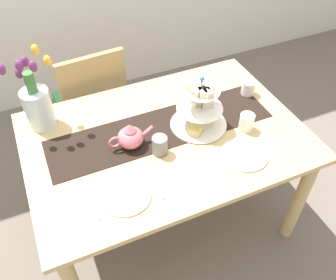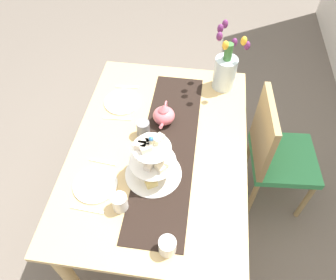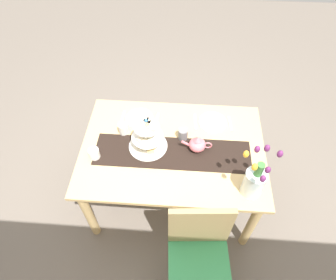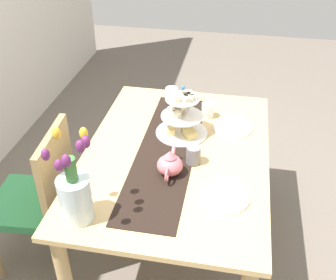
# 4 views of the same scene
# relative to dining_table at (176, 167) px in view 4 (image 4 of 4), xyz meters

# --- Properties ---
(ground_plane) EXTENTS (8.00, 8.00, 0.00)m
(ground_plane) POSITION_rel_dining_table_xyz_m (0.00, 0.00, -0.62)
(ground_plane) COLOR #6B6056
(dining_table) EXTENTS (1.43, 0.99, 0.73)m
(dining_table) POSITION_rel_dining_table_xyz_m (0.00, 0.00, 0.00)
(dining_table) COLOR tan
(dining_table) RESTS_ON ground_plane
(chair_left) EXTENTS (0.45, 0.45, 0.91)m
(chair_left) POSITION_rel_dining_table_xyz_m (-0.23, 0.72, -0.12)
(chair_left) COLOR #9C8254
(chair_left) RESTS_ON ground_plane
(table_runner) EXTENTS (1.20, 0.31, 0.00)m
(table_runner) POSITION_rel_dining_table_xyz_m (0.00, 0.05, 0.11)
(table_runner) COLOR black
(table_runner) RESTS_ON dining_table
(tiered_cake_stand) EXTENTS (0.30, 0.30, 0.30)m
(tiered_cake_stand) POSITION_rel_dining_table_xyz_m (0.19, -0.00, 0.21)
(tiered_cake_stand) COLOR beige
(tiered_cake_stand) RESTS_ON table_runner
(teapot) EXTENTS (0.24, 0.13, 0.14)m
(teapot) POSITION_rel_dining_table_xyz_m (-0.19, 0.00, 0.16)
(teapot) COLOR #D66B75
(teapot) RESTS_ON table_runner
(tulip_vase) EXTENTS (0.24, 0.20, 0.44)m
(tulip_vase) POSITION_rel_dining_table_xyz_m (-0.56, 0.34, 0.25)
(tulip_vase) COLOR silver
(tulip_vase) RESTS_ON dining_table
(cream_jug) EXTENTS (0.08, 0.08, 0.08)m
(cream_jug) POSITION_rel_dining_table_xyz_m (0.58, 0.13, 0.15)
(cream_jug) COLOR white
(cream_jug) RESTS_ON dining_table
(dinner_plate_left) EXTENTS (0.23, 0.23, 0.01)m
(dinner_plate_left) POSITION_rel_dining_table_xyz_m (-0.32, -0.29, 0.11)
(dinner_plate_left) COLOR white
(dinner_plate_left) RESTS_ON dining_table
(fork_left) EXTENTS (0.03, 0.15, 0.01)m
(fork_left) POSITION_rel_dining_table_xyz_m (-0.46, -0.29, 0.11)
(fork_left) COLOR silver
(fork_left) RESTS_ON dining_table
(knife_left) EXTENTS (0.02, 0.17, 0.01)m
(knife_left) POSITION_rel_dining_table_xyz_m (-0.17, -0.29, 0.11)
(knife_left) COLOR silver
(knife_left) RESTS_ON dining_table
(dinner_plate_right) EXTENTS (0.23, 0.23, 0.01)m
(dinner_plate_right) POSITION_rel_dining_table_xyz_m (0.30, -0.29, 0.11)
(dinner_plate_right) COLOR white
(dinner_plate_right) RESTS_ON dining_table
(fork_right) EXTENTS (0.03, 0.15, 0.01)m
(fork_right) POSITION_rel_dining_table_xyz_m (0.15, -0.29, 0.11)
(fork_right) COLOR silver
(fork_right) RESTS_ON dining_table
(knife_right) EXTENTS (0.02, 0.17, 0.01)m
(knife_right) POSITION_rel_dining_table_xyz_m (0.44, -0.29, 0.11)
(knife_right) COLOR silver
(knife_right) RESTS_ON dining_table
(mug_grey) EXTENTS (0.08, 0.08, 0.09)m
(mug_grey) POSITION_rel_dining_table_xyz_m (-0.07, -0.10, 0.16)
(mug_grey) COLOR slate
(mug_grey) RESTS_ON table_runner
(mug_white_text) EXTENTS (0.08, 0.08, 0.09)m
(mug_white_text) POSITION_rel_dining_table_xyz_m (0.41, -0.13, 0.15)
(mug_white_text) COLOR white
(mug_white_text) RESTS_ON dining_table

